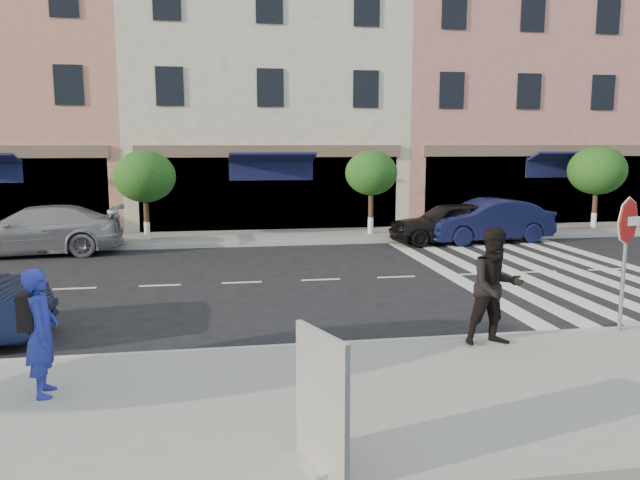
{
  "coord_description": "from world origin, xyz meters",
  "views": [
    {
      "loc": [
        -2.57,
        -11.37,
        3.47
      ],
      "look_at": [
        -0.4,
        1.68,
        1.4
      ],
      "focal_mm": 35.0,
      "sensor_mm": 36.0,
      "label": 1
    }
  ],
  "objects_px": {
    "poster_board": "(322,404)",
    "car_far_mid": "(450,222)",
    "walker": "(496,287)",
    "stop_sign": "(627,234)",
    "car_far_left": "(36,230)",
    "car_far_right": "(487,221)",
    "photographer": "(42,332)"
  },
  "relations": [
    {
      "from": "photographer",
      "to": "walker",
      "type": "distance_m",
      "value": 6.87
    },
    {
      "from": "car_far_mid",
      "to": "car_far_right",
      "type": "distance_m",
      "value": 1.34
    },
    {
      "from": "walker",
      "to": "photographer",
      "type": "bearing_deg",
      "value": -174.91
    },
    {
      "from": "stop_sign",
      "to": "car_far_mid",
      "type": "xyz_separation_m",
      "value": [
        0.96,
        10.77,
        -1.18
      ]
    },
    {
      "from": "walker",
      "to": "car_far_left",
      "type": "xyz_separation_m",
      "value": [
        -10.09,
        11.1,
        -0.37
      ]
    },
    {
      "from": "car_far_mid",
      "to": "car_far_right",
      "type": "bearing_deg",
      "value": 88.19
    },
    {
      "from": "stop_sign",
      "to": "car_far_left",
      "type": "height_order",
      "value": "stop_sign"
    },
    {
      "from": "stop_sign",
      "to": "walker",
      "type": "bearing_deg",
      "value": 176.32
    },
    {
      "from": "photographer",
      "to": "poster_board",
      "type": "relative_size",
      "value": 1.16
    },
    {
      "from": "car_far_left",
      "to": "car_far_mid",
      "type": "relative_size",
      "value": 1.23
    },
    {
      "from": "car_far_mid",
      "to": "photographer",
      "type": "bearing_deg",
      "value": -42.27
    },
    {
      "from": "poster_board",
      "to": "walker",
      "type": "bearing_deg",
      "value": 24.11
    },
    {
      "from": "photographer",
      "to": "car_far_right",
      "type": "xyz_separation_m",
      "value": [
        11.65,
        12.09,
        -0.25
      ]
    },
    {
      "from": "car_far_mid",
      "to": "stop_sign",
      "type": "bearing_deg",
      "value": -6.9
    },
    {
      "from": "walker",
      "to": "poster_board",
      "type": "height_order",
      "value": "walker"
    },
    {
      "from": "walker",
      "to": "poster_board",
      "type": "relative_size",
      "value": 1.34
    },
    {
      "from": "stop_sign",
      "to": "poster_board",
      "type": "bearing_deg",
      "value": -158.68
    },
    {
      "from": "stop_sign",
      "to": "walker",
      "type": "xyz_separation_m",
      "value": [
        -2.55,
        -0.33,
        -0.77
      ]
    },
    {
      "from": "poster_board",
      "to": "car_far_right",
      "type": "relative_size",
      "value": 0.32
    },
    {
      "from": "stop_sign",
      "to": "photographer",
      "type": "relative_size",
      "value": 1.4
    },
    {
      "from": "poster_board",
      "to": "car_far_mid",
      "type": "distance_m",
      "value": 16.19
    },
    {
      "from": "photographer",
      "to": "stop_sign",
      "type": "bearing_deg",
      "value": -88.71
    },
    {
      "from": "walker",
      "to": "poster_board",
      "type": "distance_m",
      "value": 4.94
    },
    {
      "from": "poster_board",
      "to": "photographer",
      "type": "bearing_deg",
      "value": 121.82
    },
    {
      "from": "stop_sign",
      "to": "car_far_left",
      "type": "relative_size",
      "value": 0.46
    },
    {
      "from": "car_far_left",
      "to": "stop_sign",
      "type": "bearing_deg",
      "value": 46.89
    },
    {
      "from": "stop_sign",
      "to": "car_far_right",
      "type": "bearing_deg",
      "value": 66.85
    },
    {
      "from": "photographer",
      "to": "car_far_left",
      "type": "relative_size",
      "value": 0.33
    },
    {
      "from": "stop_sign",
      "to": "photographer",
      "type": "height_order",
      "value": "stop_sign"
    },
    {
      "from": "car_far_left",
      "to": "car_far_mid",
      "type": "bearing_deg",
      "value": 87.3
    },
    {
      "from": "photographer",
      "to": "walker",
      "type": "bearing_deg",
      "value": -88.48
    },
    {
      "from": "walker",
      "to": "car_far_mid",
      "type": "relative_size",
      "value": 0.46
    }
  ]
}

